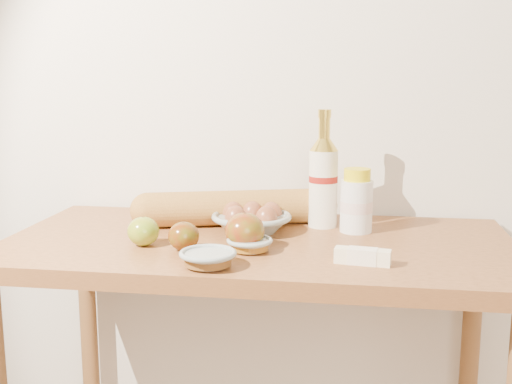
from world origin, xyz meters
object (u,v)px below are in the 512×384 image
bourbon_bottle (323,180)px  cream_bottle (356,203)px  egg_bowl (252,220)px  baguette (236,208)px  table (258,289)px

bourbon_bottle → cream_bottle: (0.08, -0.04, -0.05)m
bourbon_bottle → cream_bottle: bourbon_bottle is taller
bourbon_bottle → egg_bowl: 0.21m
bourbon_bottle → baguette: 0.24m
table → bourbon_bottle: bourbon_bottle is taller
bourbon_bottle → egg_bowl: (-0.17, -0.08, -0.09)m
egg_bowl → baguette: bearing=129.5°
egg_bowl → bourbon_bottle: bearing=25.0°
cream_bottle → egg_bowl: size_ratio=0.72×
table → cream_bottle: 0.32m
egg_bowl → table: bearing=-69.8°
baguette → table: bearing=-76.2°
table → cream_bottle: (0.23, 0.11, 0.20)m
table → cream_bottle: cream_bottle is taller
table → bourbon_bottle: size_ratio=4.00×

